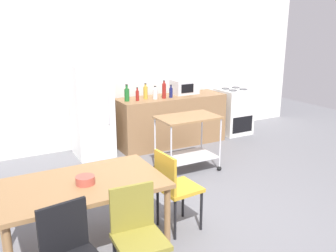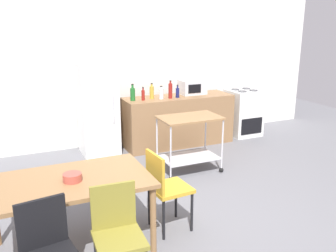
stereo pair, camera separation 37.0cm
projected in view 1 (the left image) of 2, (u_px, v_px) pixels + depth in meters
name	position (u px, v px, depth m)	size (l,w,h in m)	color
ground_plane	(212.00, 218.00, 4.19)	(12.00, 12.00, 0.00)	slate
back_wall	(111.00, 65.00, 6.50)	(8.40, 0.12, 2.90)	silver
kitchen_counter	(171.00, 120.00, 6.68)	(2.00, 0.64, 0.90)	olive
dining_table	(82.00, 190.00, 3.38)	(1.50, 0.90, 0.75)	olive
chair_olive	(137.00, 232.00, 2.97)	(0.42, 0.42, 0.89)	olive
chair_mustard	(174.00, 185.00, 3.84)	(0.43, 0.43, 0.89)	gold
stove_oven	(233.00, 111.00, 7.36)	(0.60, 0.61, 0.92)	white
refrigerator	(92.00, 111.00, 6.01)	(0.60, 0.63, 1.55)	white
kitchen_cart	(188.00, 134.00, 5.41)	(0.91, 0.57, 0.85)	olive
bottle_wine	(127.00, 94.00, 6.11)	(0.08, 0.08, 0.28)	#1E6628
bottle_sparkling_water	(137.00, 95.00, 6.15)	(0.06, 0.06, 0.23)	maroon
bottle_hot_sauce	(145.00, 92.00, 6.30)	(0.08, 0.08, 0.27)	gold
bottle_vinegar	(155.00, 94.00, 6.29)	(0.08, 0.08, 0.23)	silver
bottle_olive_oil	(164.00, 91.00, 6.34)	(0.07, 0.07, 0.31)	maroon
bottle_soda	(171.00, 92.00, 6.43)	(0.06, 0.06, 0.23)	navy
microwave	(184.00, 87.00, 6.76)	(0.46, 0.35, 0.26)	silver
fruit_bowl	(85.00, 180.00, 3.31)	(0.18, 0.18, 0.08)	#B24C3F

